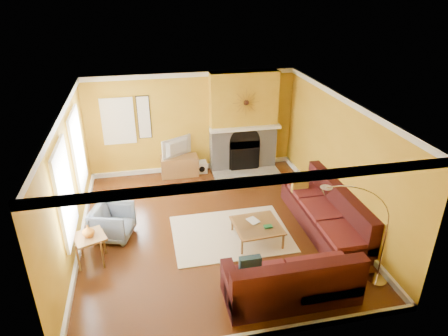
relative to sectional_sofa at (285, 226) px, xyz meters
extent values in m
cube|color=#5C2F13|center=(-1.26, 0.86, -0.46)|extent=(5.50, 6.00, 0.02)
cube|color=white|center=(-1.26, 0.86, 2.26)|extent=(5.50, 6.00, 0.02)
cube|color=gold|center=(-1.26, 3.87, 0.90)|extent=(5.50, 0.02, 2.70)
cube|color=gold|center=(-1.26, -2.15, 0.90)|extent=(5.50, 0.02, 2.70)
cube|color=gold|center=(-4.02, 0.86, 0.90)|extent=(0.02, 6.00, 2.70)
cube|color=gold|center=(1.50, 0.86, 0.90)|extent=(0.02, 6.00, 2.70)
cube|color=white|center=(-3.98, 2.16, 1.05)|extent=(0.06, 1.22, 1.72)
cube|color=white|center=(-3.98, 0.26, 1.05)|extent=(0.06, 1.22, 1.72)
cube|color=white|center=(-3.16, 3.82, 1.10)|extent=(0.82, 0.06, 1.22)
cube|color=white|center=(-2.51, 3.83, 1.15)|extent=(0.34, 0.04, 1.14)
cube|color=white|center=(0.09, 3.42, 0.80)|extent=(1.92, 0.22, 0.08)
cube|color=#A09C97|center=(0.09, 3.11, -0.42)|extent=(1.80, 0.70, 0.06)
cube|color=beige|center=(-0.95, 0.57, -0.44)|extent=(2.40, 1.80, 0.02)
cube|color=olive|center=(-1.69, 3.54, -0.18)|extent=(0.98, 0.44, 0.54)
imported|color=black|center=(-1.69, 3.54, 0.35)|extent=(0.85, 0.55, 0.52)
cube|color=white|center=(-1.10, 3.63, -0.30)|extent=(0.30, 0.30, 0.30)
imported|color=slate|center=(-3.33, 0.98, -0.10)|extent=(0.96, 0.95, 0.70)
imported|color=orange|center=(-3.69, 0.23, 0.25)|extent=(0.28, 0.28, 0.23)
imported|color=white|center=(-0.62, 0.37, -0.07)|extent=(0.28, 0.32, 0.03)
camera|label=1|loc=(-2.53, -6.18, 4.40)|focal=32.00mm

